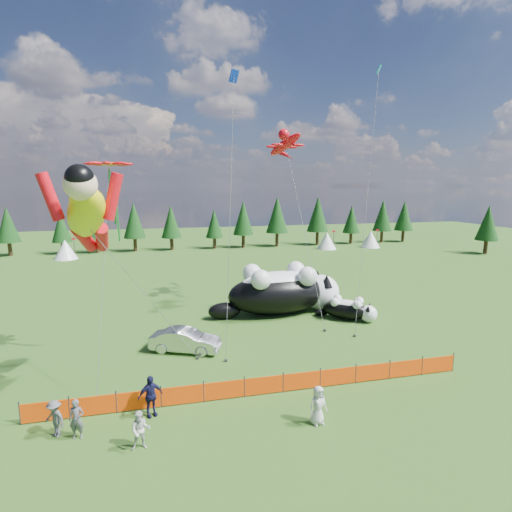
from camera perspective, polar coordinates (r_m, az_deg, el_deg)
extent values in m
plane|color=#0F3509|center=(23.74, -0.75, -15.75)|extent=(160.00, 160.00, 0.00)
cylinder|color=#262626|center=(21.30, -30.69, -18.76)|extent=(0.06, 0.06, 1.10)
cylinder|color=#262626|center=(20.80, -25.12, -19.00)|extent=(0.06, 0.06, 1.10)
cylinder|color=#262626|center=(20.48, -19.32, -19.07)|extent=(0.06, 0.06, 1.10)
cylinder|color=#262626|center=(20.35, -13.40, -18.95)|extent=(0.06, 0.06, 1.10)
cylinder|color=#262626|center=(20.42, -7.47, -18.64)|extent=(0.06, 0.06, 1.10)
cylinder|color=#262626|center=(20.69, -1.66, -18.16)|extent=(0.06, 0.06, 1.10)
cylinder|color=#262626|center=(21.14, 3.91, -17.53)|extent=(0.06, 0.06, 1.10)
cylinder|color=#262626|center=(21.76, 9.16, -16.79)|extent=(0.06, 0.06, 1.10)
cylinder|color=#262626|center=(22.55, 14.05, -15.97)|extent=(0.06, 0.06, 1.10)
cylinder|color=#262626|center=(23.48, 18.54, -15.12)|extent=(0.06, 0.06, 1.10)
cylinder|color=#262626|center=(24.54, 22.63, -14.25)|extent=(0.06, 0.06, 1.10)
cylinder|color=#262626|center=(25.71, 26.34, -13.41)|extent=(0.06, 0.06, 1.10)
cube|color=#FF4505|center=(21.05, -27.93, -19.02)|extent=(2.00, 0.04, 0.90)
cube|color=#FF4505|center=(20.64, -22.24, -19.18)|extent=(2.00, 0.04, 0.90)
cube|color=#FF4505|center=(20.42, -16.36, -19.15)|extent=(2.00, 0.04, 0.90)
cube|color=#FF4505|center=(20.39, -10.42, -18.94)|extent=(2.00, 0.04, 0.90)
cube|color=#FF4505|center=(20.55, -4.54, -18.54)|extent=(2.00, 0.04, 0.90)
cube|color=#FF4505|center=(20.91, 1.16, -17.98)|extent=(2.00, 0.04, 0.90)
cube|color=#FF4505|center=(21.45, 6.58, -17.29)|extent=(2.00, 0.04, 0.90)
cube|color=#FF4505|center=(22.16, 11.65, -16.50)|extent=(2.00, 0.04, 0.90)
cube|color=#FF4505|center=(23.02, 16.34, -15.66)|extent=(2.00, 0.04, 0.90)
cube|color=#FF4505|center=(24.02, 20.63, -14.79)|extent=(2.00, 0.04, 0.90)
cube|color=#FF4505|center=(25.13, 24.52, -13.93)|extent=(2.00, 0.04, 0.90)
ellipsoid|color=black|center=(32.61, 3.16, -5.40)|extent=(8.56, 4.38, 3.34)
ellipsoid|color=white|center=(32.40, 3.17, -3.98)|extent=(6.46, 3.15, 2.04)
sphere|color=white|center=(34.15, 9.33, -5.14)|extent=(2.97, 2.97, 2.97)
sphere|color=#CD4F5A|center=(34.71, 11.20, -4.95)|extent=(0.42, 0.42, 0.42)
ellipsoid|color=black|center=(31.70, -4.50, -7.79)|extent=(2.67, 1.45, 1.30)
cone|color=black|center=(33.09, 10.06, -3.53)|extent=(1.04, 1.04, 1.04)
cone|color=black|center=(34.64, 8.73, -2.88)|extent=(1.04, 1.04, 1.04)
sphere|color=white|center=(34.05, 5.71, -2.05)|extent=(1.56, 1.56, 1.56)
sphere|color=white|center=(31.90, 7.38, -2.90)|extent=(1.56, 1.56, 1.56)
sphere|color=white|center=(32.78, -0.59, -2.47)|extent=(1.56, 1.56, 1.56)
sphere|color=white|center=(30.53, 0.69, -3.40)|extent=(1.56, 1.56, 1.56)
ellipsoid|color=black|center=(32.28, 12.75, -7.53)|extent=(3.96, 3.58, 1.47)
ellipsoid|color=white|center=(32.18, 12.78, -6.91)|extent=(2.95, 2.65, 0.90)
sphere|color=white|center=(32.05, 15.78, -7.94)|extent=(1.30, 1.30, 1.30)
sphere|color=#CD4F5A|center=(31.99, 16.77, -8.03)|extent=(0.18, 0.18, 0.18)
ellipsoid|color=black|center=(32.81, 9.34, -7.94)|extent=(1.25, 1.15, 0.57)
cone|color=black|center=(31.53, 15.72, -7.25)|extent=(0.46, 0.46, 0.46)
cone|color=black|center=(32.27, 15.92, -6.86)|extent=(0.46, 0.46, 0.46)
sphere|color=white|center=(32.44, 14.54, -6.24)|extent=(0.68, 0.68, 0.68)
sphere|color=white|center=(31.44, 14.23, -6.75)|extent=(0.68, 0.68, 0.68)
sphere|color=white|center=(32.74, 11.57, -5.97)|extent=(0.68, 0.68, 0.68)
sphere|color=white|center=(31.74, 11.16, -6.47)|extent=(0.68, 0.68, 0.68)
imported|color=silver|center=(26.04, -10.06, -11.77)|extent=(4.64, 3.09, 1.45)
imported|color=#4F5054|center=(19.19, -24.25, -20.49)|extent=(0.68, 0.51, 1.69)
imported|color=silver|center=(17.75, -16.17, -22.81)|extent=(0.79, 0.47, 1.61)
imported|color=#141539|center=(19.64, -14.85, -18.77)|extent=(1.26, 0.94, 1.93)
imported|color=#4F5054|center=(19.72, -26.82, -20.01)|extent=(1.13, 1.06, 1.59)
imported|color=silver|center=(18.77, 8.85, -20.32)|extent=(0.94, 0.70, 1.74)
cylinder|color=#595959|center=(21.71, -14.89, -5.58)|extent=(0.03, 0.03, 10.91)
cube|color=#262626|center=(25.07, -8.39, -14.20)|extent=(0.15, 0.15, 0.16)
cylinder|color=#595959|center=(31.18, 6.79, 3.67)|extent=(0.03, 0.03, 15.46)
cube|color=#262626|center=(29.54, 9.80, -10.43)|extent=(0.15, 0.15, 0.16)
cylinder|color=#595959|center=(21.40, -21.02, -2.82)|extent=(0.03, 0.03, 12.29)
cube|color=#262626|center=(21.25, -21.83, -19.55)|extent=(0.15, 0.15, 0.16)
cube|color=green|center=(23.26, -19.95, 6.67)|extent=(0.18, 0.18, 3.99)
cylinder|color=#595959|center=(24.39, -3.74, 5.92)|extent=(0.03, 0.03, 17.36)
cube|color=#262626|center=(24.56, -4.33, -14.66)|extent=(0.15, 0.15, 0.16)
cylinder|color=#595959|center=(31.11, 15.66, 8.68)|extent=(0.03, 0.03, 20.91)
cube|color=#262626|center=(28.97, 13.90, -11.00)|extent=(0.15, 0.15, 0.16)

